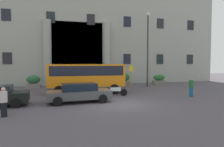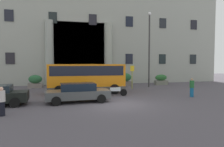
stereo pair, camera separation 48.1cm
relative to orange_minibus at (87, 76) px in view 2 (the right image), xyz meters
The scene contains 13 objects.
ground_plane 5.97m from the orange_minibus, 73.74° to the right, with size 80.00×64.00×0.12m, color #4E4850.
office_building_facade 13.51m from the orange_minibus, 82.40° to the left, with size 37.43×9.76×15.36m.
orange_minibus is the anchor object (origin of this frame).
bus_stop_sign 5.42m from the orange_minibus, 19.91° to the left, with size 0.44×0.08×2.53m.
hedge_planter_entrance_right 7.43m from the orange_minibus, 135.47° to the left, with size 1.54×0.84×1.46m.
hedge_planter_west 7.54m from the orange_minibus, 44.16° to the left, with size 1.61×0.98×1.55m.
hedge_planter_east 5.33m from the orange_minibus, 114.63° to the left, with size 1.66×0.97×1.22m.
hedge_planter_entrance_left 11.19m from the orange_minibus, 25.57° to the left, with size 1.65×0.74×1.33m.
parked_compact_extra 4.34m from the orange_minibus, 104.55° to the right, with size 4.58×2.13×1.36m.
motorcycle_near_kerb 3.25m from the orange_minibus, 44.77° to the right, with size 1.98×0.74×0.89m.
pedestrian_man_red_shirt 9.26m from the orange_minibus, 26.12° to the right, with size 0.36×0.36×1.56m.
pedestrian_woman_dark_dress 8.76m from the orange_minibus, 126.87° to the right, with size 0.36×0.36×1.56m.
lamppost_plaza_centre 8.83m from the orange_minibus, 21.80° to the left, with size 0.40×0.40×8.68m.
Camera 2 is at (-3.52, -12.90, 2.82)m, focal length 31.66 mm.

